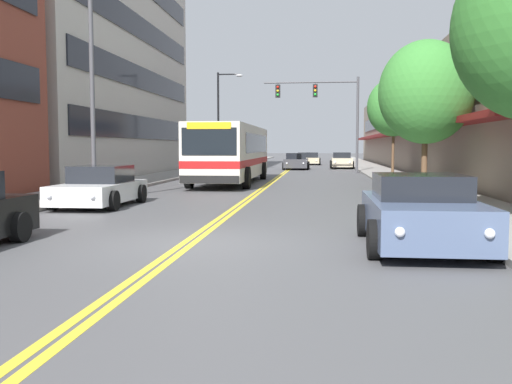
% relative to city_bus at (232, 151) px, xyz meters
% --- Properties ---
extents(ground_plane, '(240.00, 240.00, 0.00)m').
position_rel_city_bus_xyz_m(ground_plane, '(2.01, 18.47, -1.67)').
color(ground_plane, '#4C4C4F').
extents(sidewalk_left, '(2.94, 106.00, 0.13)m').
position_rel_city_bus_xyz_m(sidewalk_left, '(-4.95, 18.47, -1.60)').
color(sidewalk_left, gray).
rests_on(sidewalk_left, ground_plane).
extents(sidewalk_right, '(2.94, 106.00, 0.13)m').
position_rel_city_bus_xyz_m(sidewalk_right, '(8.98, 18.47, -1.60)').
color(sidewalk_right, gray).
rests_on(sidewalk_right, ground_plane).
extents(centre_line, '(0.34, 106.00, 0.01)m').
position_rel_city_bus_xyz_m(centre_line, '(2.01, 18.47, -1.66)').
color(centre_line, yellow).
rests_on(centre_line, ground_plane).
extents(storefront_row_right, '(9.10, 68.00, 7.32)m').
position_rel_city_bus_xyz_m(storefront_row_right, '(14.68, 18.47, 1.99)').
color(storefront_row_right, gray).
rests_on(storefront_row_right, ground_plane).
extents(city_bus, '(2.92, 12.35, 2.93)m').
position_rel_city_bus_xyz_m(city_bus, '(0.00, 0.00, 0.00)').
color(city_bus, silver).
rests_on(city_bus, ground_plane).
extents(car_charcoal_parked_left_near, '(2.02, 4.86, 1.24)m').
position_rel_city_bus_xyz_m(car_charcoal_parked_left_near, '(-2.42, 12.35, -1.08)').
color(car_charcoal_parked_left_near, '#232328').
rests_on(car_charcoal_parked_left_near, ground_plane).
extents(car_white_parked_left_far, '(2.08, 4.36, 1.28)m').
position_rel_city_bus_xyz_m(car_white_parked_left_far, '(-2.38, -12.10, -1.08)').
color(car_white_parked_left_far, white).
rests_on(car_white_parked_left_far, ground_plane).
extents(car_slate_blue_parked_right_foreground, '(2.15, 4.19, 1.36)m').
position_rel_city_bus_xyz_m(car_slate_blue_parked_right_foreground, '(6.44, -18.62, -1.02)').
color(car_slate_blue_parked_right_foreground, '#475675').
rests_on(car_slate_blue_parked_right_foreground, ground_plane).
extents(car_champagne_parked_right_mid, '(1.99, 4.29, 1.40)m').
position_rel_city_bus_xyz_m(car_champagne_parked_right_mid, '(6.46, 20.80, -1.01)').
color(car_champagne_parked_right_mid, beige).
rests_on(car_champagne_parked_right_mid, ground_plane).
extents(car_dark_grey_moving_lead, '(2.16, 4.69, 1.36)m').
position_rel_city_bus_xyz_m(car_dark_grey_moving_lead, '(2.61, 18.38, -1.04)').
color(car_dark_grey_moving_lead, '#38383D').
rests_on(car_dark_grey_moving_lead, ground_plane).
extents(car_beige_moving_second, '(2.16, 4.69, 1.29)m').
position_rel_city_bus_xyz_m(car_beige_moving_second, '(3.56, 31.04, -1.07)').
color(car_beige_moving_second, '#BCAD89').
rests_on(car_beige_moving_second, ground_plane).
extents(car_red_moving_third, '(1.99, 4.68, 1.18)m').
position_rel_city_bus_xyz_m(car_red_moving_third, '(2.65, 41.23, -1.10)').
color(car_red_moving_third, maroon).
rests_on(car_red_moving_third, ground_plane).
extents(traffic_signal_mast, '(6.80, 0.38, 6.84)m').
position_rel_city_bus_xyz_m(traffic_signal_mast, '(4.95, 11.96, 3.23)').
color(traffic_signal_mast, '#47474C').
rests_on(traffic_signal_mast, ground_plane).
extents(street_lamp_left_near, '(2.65, 0.28, 8.65)m').
position_rel_city_bus_xyz_m(street_lamp_left_near, '(-2.93, -10.35, 3.47)').
color(street_lamp_left_near, '#47474C').
rests_on(street_lamp_left_near, ground_plane).
extents(street_lamp_left_far, '(2.01, 0.28, 7.59)m').
position_rel_city_bus_xyz_m(street_lamp_left_far, '(-3.02, 14.34, 2.83)').
color(street_lamp_left_far, '#47474C').
rests_on(street_lamp_left_far, ground_plane).
extents(street_tree_right_mid, '(3.70, 3.70, 5.94)m').
position_rel_city_bus_xyz_m(street_tree_right_mid, '(8.70, -6.20, 2.36)').
color(street_tree_right_mid, brown).
rests_on(street_tree_right_mid, sidewalk_right).
extents(street_tree_right_far, '(3.04, 3.04, 5.69)m').
position_rel_city_bus_xyz_m(street_tree_right_far, '(8.76, 4.16, 2.48)').
color(street_tree_right_far, brown).
rests_on(street_tree_right_far, sidewalk_right).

